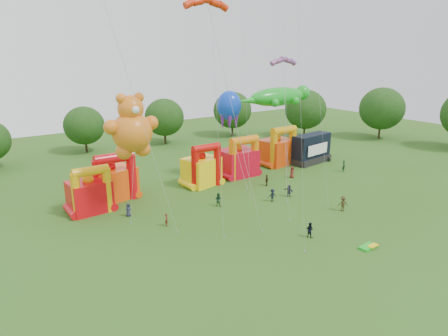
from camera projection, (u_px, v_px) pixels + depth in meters
ground at (355, 262)px, 37.90m from camera, size 160.00×160.00×0.00m
tree_ring at (347, 201)px, 35.96m from camera, size 122.85×124.94×12.07m
bouncy_castle_0 at (90, 194)px, 49.02m from camera, size 5.00×4.10×6.11m
bouncy_castle_1 at (112, 181)px, 53.35m from camera, size 6.62×5.76×6.63m
bouncy_castle_2 at (202, 169)px, 58.80m from camera, size 5.67×4.94×6.45m
bouncy_castle_3 at (239, 160)px, 63.22m from camera, size 5.59×4.49×6.63m
bouncy_castle_4 at (278, 150)px, 69.52m from camera, size 6.28×5.36×6.92m
stage_trailer at (311, 149)px, 70.72m from camera, size 8.30×3.98×5.14m
teddy_bear_kite at (132, 135)px, 44.66m from camera, size 6.37×4.52×14.94m
gecko_kite at (279, 102)px, 66.15m from camera, size 14.99×5.58×13.59m
octopus_kite at (233, 128)px, 59.24m from camera, size 3.64×7.64×13.67m
parafoil_kites at (212, 113)px, 45.03m from camera, size 30.80×12.29×30.54m
diamond_kites at (270, 78)px, 45.00m from camera, size 18.84×21.58×36.69m
folded_kite_bundle at (368, 247)px, 40.51m from camera, size 2.06×1.20×0.31m
spectator_0 at (128, 210)px, 48.02m from camera, size 0.91×0.70×1.67m
spectator_1 at (167, 220)px, 45.37m from camera, size 0.63×0.67×1.53m
spectator_2 at (218, 199)px, 51.22m from camera, size 1.05×1.10×1.78m
spectator_3 at (272, 195)px, 52.76m from camera, size 1.24×0.89×1.72m
spectator_4 at (267, 180)px, 58.88m from camera, size 1.09×0.87×1.73m
spectator_5 at (289, 191)px, 54.49m from camera, size 0.73×1.63×1.70m
spectator_6 at (292, 172)px, 62.59m from camera, size 0.93×0.65×1.80m
spectator_7 at (344, 166)px, 65.72m from camera, size 0.80×0.84×1.93m
spectator_8 at (310, 230)px, 42.68m from camera, size 0.83×0.95×1.69m
spectator_9 at (343, 204)px, 49.61m from camera, size 1.44×1.21×1.94m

